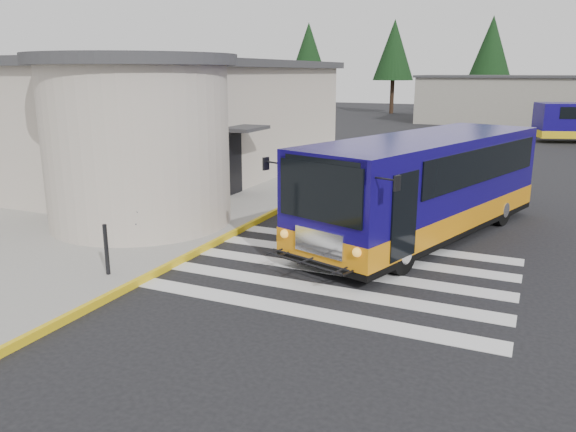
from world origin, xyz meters
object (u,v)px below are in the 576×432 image
at_px(transit_bus, 424,190).
at_px(pedestrian_b, 150,201).
at_px(bollard, 106,249).
at_px(pedestrian_a, 138,209).

height_order(transit_bus, pedestrian_b, transit_bus).
bearing_deg(bollard, pedestrian_a, 111.00).
bearing_deg(transit_bus, pedestrian_a, -128.98).
bearing_deg(pedestrian_a, transit_bus, -82.39).
relative_size(transit_bus, pedestrian_a, 5.51).
relative_size(pedestrian_b, bollard, 1.54).
xyz_separation_m(pedestrian_a, pedestrian_b, (-0.48, 1.10, -0.05)).
height_order(pedestrian_a, pedestrian_b, pedestrian_a).
xyz_separation_m(transit_bus, pedestrian_a, (-6.43, -4.18, -0.26)).
height_order(transit_bus, bollard, transit_bus).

